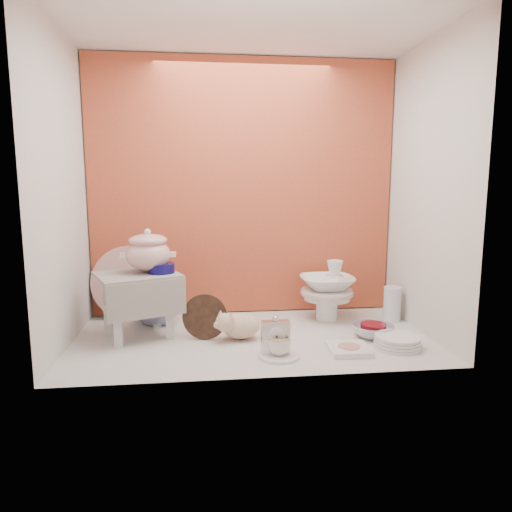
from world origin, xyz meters
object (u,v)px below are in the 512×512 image
Objects in this scene: floral_platter at (129,283)px; gold_rim_teacup at (279,345)px; step_stool at (138,305)px; blue_white_vase at (157,301)px; plush_pig at (241,325)px; dinner_plate_stack at (397,342)px; crystal_bowl at (373,331)px; soup_tureen at (148,250)px; porcelain_tower at (327,290)px; mantel_clock at (275,336)px.

floral_platter is 3.98× the size of gold_rim_teacup.
blue_white_vase is at bearing 48.61° from step_stool.
plush_pig is at bearing -35.10° from step_stool.
crystal_bowl reaches higher than dinner_plate_stack.
crystal_bowl is (0.68, -0.04, -0.04)m from plush_pig.
soup_tureen reaches higher than blue_white_vase.
blue_white_vase is 1.30m from dinner_plate_stack.
plush_pig is at bearing -16.95° from soup_tureen.
step_stool is at bearing -152.67° from soup_tureen.
step_stool is at bearing -170.73° from porcelain_tower.
dinner_plate_stack is at bearing -26.05° from floral_platter.
mantel_clock reaches higher than crystal_bowl.
porcelain_tower is (0.96, -0.05, 0.05)m from blue_white_vase.
blue_white_vase reaches higher than dinner_plate_stack.
floral_platter is at bearing 116.01° from soup_tureen.
gold_rim_teacup is at bearing -43.18° from floral_platter.
floral_platter reaches higher than blue_white_vase.
step_stool is at bearing -74.18° from floral_platter.
mantel_clock is (0.65, -0.36, -0.07)m from step_stool.
step_stool reaches higher than dinner_plate_stack.
gold_rim_teacup is (0.77, -0.72, -0.16)m from floral_platter.
porcelain_tower reaches higher than gold_rim_teacup.
gold_rim_teacup is 0.59m from dinner_plate_stack.
blue_white_vase is 2.40× the size of gold_rim_teacup.
plush_pig reaches higher than dinner_plate_stack.
mantel_clock is 0.53× the size of porcelain_tower.
dinner_plate_stack is 0.65× the size of porcelain_tower.
porcelain_tower is (1.13, -0.18, -0.04)m from floral_platter.
mantel_clock is at bearing -43.11° from floral_platter.
step_stool reaches higher than plush_pig.
dinner_plate_stack is at bearing -37.11° from step_stool.
gold_rim_teacup is at bearing -33.39° from soup_tureen.
gold_rim_teacup is at bearing -157.44° from crystal_bowl.
blue_white_vase is at bearing 161.75° from crystal_bowl.
porcelain_tower is at bearing 115.98° from crystal_bowl.
mantel_clock is 0.83× the size of dinner_plate_stack.
soup_tureen is 0.62× the size of floral_platter.
soup_tureen is 0.83m from gold_rim_teacup.
step_stool is 0.54m from plush_pig.
blue_white_vase is 1.38× the size of mantel_clock.
dinner_plate_stack is at bearing -18.81° from plush_pig.
mantel_clock is at bearing -175.94° from dinner_plate_stack.
crystal_bowl is at bearing -21.17° from floral_platter.
blue_white_vase is 1.14× the size of dinner_plate_stack.
floral_platter reaches higher than porcelain_tower.
blue_white_vase is at bearing 133.31° from mantel_clock.
porcelain_tower is at bearing 55.91° from gold_rim_teacup.
crystal_bowl is (1.12, -0.37, -0.10)m from blue_white_vase.
soup_tureen reaches higher than floral_platter.
step_stool is 0.23m from blue_white_vase.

